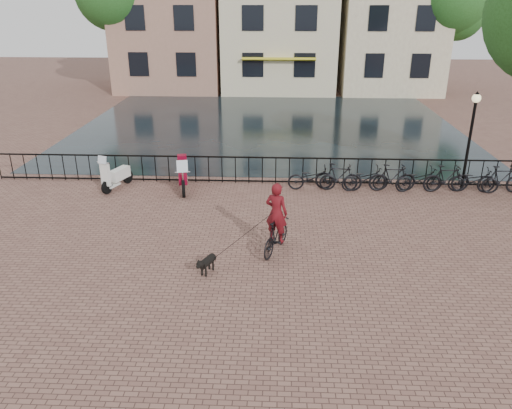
{
  "coord_description": "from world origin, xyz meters",
  "views": [
    {
      "loc": [
        0.58,
        -9.54,
        6.4
      ],
      "look_at": [
        0.0,
        3.0,
        1.2
      ],
      "focal_mm": 35.0,
      "sensor_mm": 36.0,
      "label": 1
    }
  ],
  "objects_px": {
    "scooter": "(116,169)",
    "cyclist": "(276,222)",
    "lamp_post": "(472,125)",
    "dog": "(207,264)",
    "motorcycle": "(183,171)"
  },
  "relations": [
    {
      "from": "motorcycle",
      "to": "scooter",
      "type": "relative_size",
      "value": 1.24
    },
    {
      "from": "cyclist",
      "to": "dog",
      "type": "distance_m",
      "value": 2.18
    },
    {
      "from": "lamp_post",
      "to": "scooter",
      "type": "height_order",
      "value": "lamp_post"
    },
    {
      "from": "dog",
      "to": "scooter",
      "type": "bearing_deg",
      "value": 148.9
    },
    {
      "from": "dog",
      "to": "cyclist",
      "type": "bearing_deg",
      "value": 59.46
    },
    {
      "from": "dog",
      "to": "scooter",
      "type": "height_order",
      "value": "scooter"
    },
    {
      "from": "lamp_post",
      "to": "cyclist",
      "type": "bearing_deg",
      "value": -142.78
    },
    {
      "from": "lamp_post",
      "to": "motorcycle",
      "type": "distance_m",
      "value": 10.17
    },
    {
      "from": "dog",
      "to": "motorcycle",
      "type": "bearing_deg",
      "value": 130.12
    },
    {
      "from": "cyclist",
      "to": "dog",
      "type": "height_order",
      "value": "cyclist"
    },
    {
      "from": "lamp_post",
      "to": "motorcycle",
      "type": "xyz_separation_m",
      "value": [
        -10.02,
        -0.41,
        -1.68
      ]
    },
    {
      "from": "dog",
      "to": "scooter",
      "type": "xyz_separation_m",
      "value": [
        -4.09,
        5.88,
        0.46
      ]
    },
    {
      "from": "cyclist",
      "to": "scooter",
      "type": "relative_size",
      "value": 1.45
    },
    {
      "from": "scooter",
      "to": "cyclist",
      "type": "bearing_deg",
      "value": -19.06
    },
    {
      "from": "motorcycle",
      "to": "cyclist",
      "type": "bearing_deg",
      "value": -65.03
    }
  ]
}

